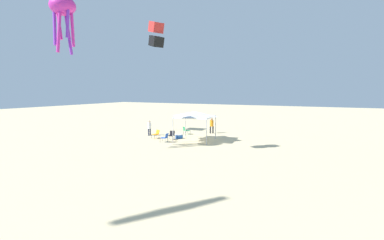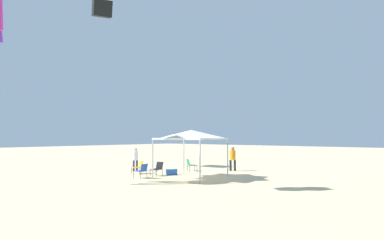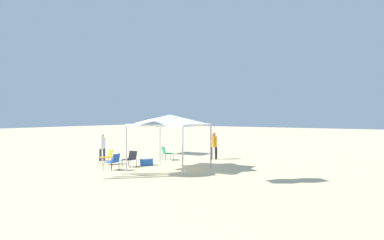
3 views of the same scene
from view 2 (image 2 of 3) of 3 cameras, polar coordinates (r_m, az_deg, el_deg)
ground at (r=19.72m, az=-0.12°, el=-9.88°), size 120.00×120.00×0.10m
canopy_tent at (r=18.70m, az=-0.18°, el=-2.62°), size 3.52×3.46×2.73m
folding_chair_left_of_tent at (r=18.96m, az=-8.70°, el=-8.54°), size 0.66×0.58×0.82m
folding_chair_near_cooler at (r=20.01m, az=-5.97°, el=-8.25°), size 0.59×0.67×0.82m
folding_chair_facing_ocean at (r=21.19m, az=-9.27°, el=-7.92°), size 0.72×0.78×0.82m
folding_chair_right_of_tent at (r=22.51m, az=-0.26°, el=-7.66°), size 0.77×0.80×0.82m
cooler_box at (r=20.38m, az=-3.58°, el=-8.93°), size 0.63×0.73×0.40m
person_kite_handler at (r=22.98m, az=-9.80°, el=-6.38°), size 0.38×0.42×1.58m
person_near_umbrella at (r=22.75m, az=7.07°, el=-6.33°), size 0.39×0.39×1.65m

